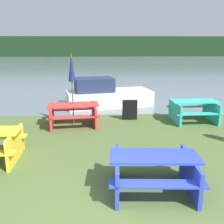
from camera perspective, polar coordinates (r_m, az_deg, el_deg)
name	(u,v)px	position (r m, az deg, el deg)	size (l,w,h in m)	color
water	(99,64)	(35.22, -2.90, 10.34)	(60.00, 50.00, 0.00)	slate
far_treeline	(98,46)	(55.11, -3.02, 14.07)	(80.00, 1.60, 4.00)	#193319
picnic_table_blue	(154,169)	(5.22, 9.05, -12.12)	(1.78, 1.49, 0.73)	blue
picnic_table_red	(73,112)	(9.19, -8.43, -0.06)	(1.88, 1.56, 0.75)	red
picnic_table_teal	(194,109)	(9.97, 17.32, 0.64)	(1.68, 1.42, 0.77)	#33B7A8
umbrella_navy	(72,69)	(8.92, -8.80, 9.30)	(0.24, 0.24, 2.47)	brown
boat	(106,95)	(11.90, -1.33, 3.66)	(4.02, 2.32, 1.29)	silver
signboard	(130,110)	(9.75, 3.89, 0.47)	(0.55, 0.08, 0.75)	black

